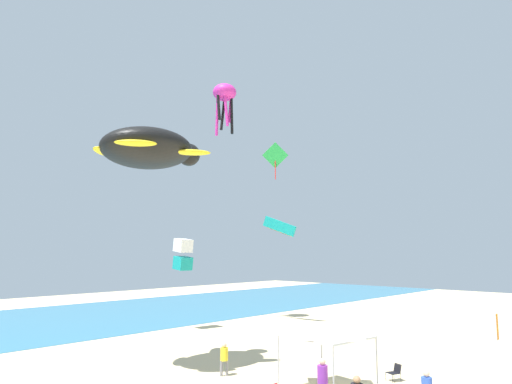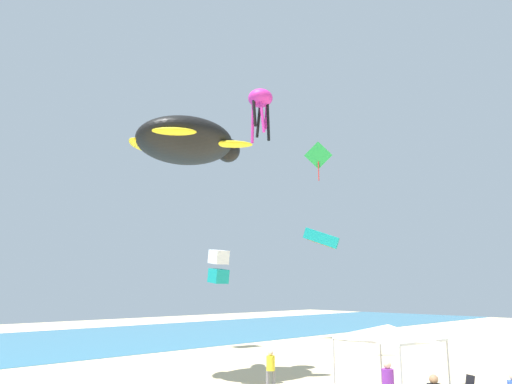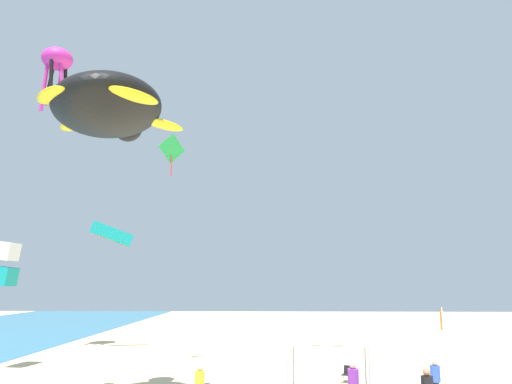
{
  "view_description": "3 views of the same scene",
  "coord_description": "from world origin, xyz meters",
  "px_view_note": "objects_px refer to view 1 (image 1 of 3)",
  "views": [
    {
      "loc": [
        -21.33,
        -9.61,
        6.44
      ],
      "look_at": [
        0.34,
        10.53,
        10.28
      ],
      "focal_mm": 32.51,
      "sensor_mm": 36.0,
      "label": 1
    },
    {
      "loc": [
        -20.92,
        -7.94,
        4.61
      ],
      "look_at": [
        0.34,
        14.32,
        10.74
      ],
      "focal_mm": 33.72,
      "sensor_mm": 36.0,
      "label": 2
    },
    {
      "loc": [
        -25.37,
        5.7,
        5.21
      ],
      "look_at": [
        0.34,
        6.55,
        9.95
      ],
      "focal_mm": 33.87,
      "sensor_mm": 36.0,
      "label": 3
    }
  ],
  "objects_px": {
    "kite_parafoil_teal": "(279,226)",
    "banner_flag": "(498,348)",
    "folding_chair_facing_ocean": "(395,371)",
    "kite_turtle_black": "(150,149)",
    "person_kite_handler": "(224,356)",
    "canopy_tent": "(326,330)",
    "kite_diamond_green": "(275,157)",
    "kite_box_white": "(183,254)",
    "person_watching_sky": "(323,377)",
    "kite_octopus_magenta": "(225,95)"
  },
  "relations": [
    {
      "from": "person_kite_handler",
      "to": "kite_turtle_black",
      "type": "relative_size",
      "value": 0.25
    },
    {
      "from": "kite_box_white",
      "to": "kite_octopus_magenta",
      "type": "bearing_deg",
      "value": 3.64
    },
    {
      "from": "banner_flag",
      "to": "kite_diamond_green",
      "type": "height_order",
      "value": "kite_diamond_green"
    },
    {
      "from": "canopy_tent",
      "to": "kite_box_white",
      "type": "bearing_deg",
      "value": 71.87
    },
    {
      "from": "kite_octopus_magenta",
      "to": "person_watching_sky",
      "type": "bearing_deg",
      "value": -121.61
    },
    {
      "from": "kite_diamond_green",
      "to": "kite_parafoil_teal",
      "type": "bearing_deg",
      "value": 80.89
    },
    {
      "from": "person_kite_handler",
      "to": "kite_octopus_magenta",
      "type": "height_order",
      "value": "kite_octopus_magenta"
    },
    {
      "from": "person_kite_handler",
      "to": "person_watching_sky",
      "type": "relative_size",
      "value": 0.89
    },
    {
      "from": "banner_flag",
      "to": "person_kite_handler",
      "type": "relative_size",
      "value": 2.27
    },
    {
      "from": "person_kite_handler",
      "to": "person_watching_sky",
      "type": "height_order",
      "value": "person_watching_sky"
    },
    {
      "from": "folding_chair_facing_ocean",
      "to": "kite_turtle_black",
      "type": "distance_m",
      "value": 17.67
    },
    {
      "from": "person_watching_sky",
      "to": "kite_turtle_black",
      "type": "height_order",
      "value": "kite_turtle_black"
    },
    {
      "from": "folding_chair_facing_ocean",
      "to": "person_kite_handler",
      "type": "height_order",
      "value": "person_kite_handler"
    },
    {
      "from": "kite_octopus_magenta",
      "to": "banner_flag",
      "type": "bearing_deg",
      "value": -105.16
    },
    {
      "from": "person_watching_sky",
      "to": "kite_parafoil_teal",
      "type": "relative_size",
      "value": 0.57
    },
    {
      "from": "banner_flag",
      "to": "kite_turtle_black",
      "type": "bearing_deg",
      "value": 115.65
    },
    {
      "from": "banner_flag",
      "to": "kite_octopus_magenta",
      "type": "bearing_deg",
      "value": 74.15
    },
    {
      "from": "folding_chair_facing_ocean",
      "to": "kite_turtle_black",
      "type": "relative_size",
      "value": 0.12
    },
    {
      "from": "kite_diamond_green",
      "to": "kite_octopus_magenta",
      "type": "distance_m",
      "value": 13.29
    },
    {
      "from": "kite_diamond_green",
      "to": "kite_turtle_black",
      "type": "height_order",
      "value": "kite_diamond_green"
    },
    {
      "from": "folding_chair_facing_ocean",
      "to": "kite_parafoil_teal",
      "type": "bearing_deg",
      "value": 170.88
    },
    {
      "from": "person_watching_sky",
      "to": "kite_diamond_green",
      "type": "height_order",
      "value": "kite_diamond_green"
    },
    {
      "from": "folding_chair_facing_ocean",
      "to": "kite_octopus_magenta",
      "type": "height_order",
      "value": "kite_octopus_magenta"
    },
    {
      "from": "person_kite_handler",
      "to": "kite_diamond_green",
      "type": "distance_m",
      "value": 15.1
    },
    {
      "from": "kite_diamond_green",
      "to": "folding_chair_facing_ocean",
      "type": "bearing_deg",
      "value": -62.79
    },
    {
      "from": "kite_turtle_black",
      "to": "kite_box_white",
      "type": "relative_size",
      "value": 2.5
    },
    {
      "from": "folding_chair_facing_ocean",
      "to": "kite_octopus_magenta",
      "type": "xyz_separation_m",
      "value": [
        6.82,
        20.03,
        20.93
      ]
    },
    {
      "from": "canopy_tent",
      "to": "kite_turtle_black",
      "type": "bearing_deg",
      "value": 112.73
    },
    {
      "from": "folding_chair_facing_ocean",
      "to": "person_watching_sky",
      "type": "height_order",
      "value": "person_watching_sky"
    },
    {
      "from": "person_kite_handler",
      "to": "kite_parafoil_teal",
      "type": "height_order",
      "value": "kite_parafoil_teal"
    },
    {
      "from": "person_watching_sky",
      "to": "folding_chair_facing_ocean",
      "type": "bearing_deg",
      "value": 143.37
    },
    {
      "from": "person_kite_handler",
      "to": "kite_turtle_black",
      "type": "height_order",
      "value": "kite_turtle_black"
    },
    {
      "from": "person_kite_handler",
      "to": "kite_octopus_magenta",
      "type": "bearing_deg",
      "value": -105.66
    },
    {
      "from": "banner_flag",
      "to": "kite_parafoil_teal",
      "type": "bearing_deg",
      "value": 63.08
    },
    {
      "from": "person_kite_handler",
      "to": "kite_diamond_green",
      "type": "height_order",
      "value": "kite_diamond_green"
    },
    {
      "from": "kite_parafoil_teal",
      "to": "banner_flag",
      "type": "bearing_deg",
      "value": -42.3
    },
    {
      "from": "person_kite_handler",
      "to": "kite_box_white",
      "type": "xyz_separation_m",
      "value": [
        7.4,
        13.03,
        5.25
      ]
    },
    {
      "from": "person_kite_handler",
      "to": "kite_box_white",
      "type": "bearing_deg",
      "value": -92.51
    },
    {
      "from": "kite_diamond_green",
      "to": "kite_box_white",
      "type": "distance_m",
      "value": 12.14
    },
    {
      "from": "kite_diamond_green",
      "to": "kite_box_white",
      "type": "relative_size",
      "value": 1.02
    },
    {
      "from": "folding_chair_facing_ocean",
      "to": "kite_parafoil_teal",
      "type": "relative_size",
      "value": 0.25
    },
    {
      "from": "canopy_tent",
      "to": "kite_diamond_green",
      "type": "xyz_separation_m",
      "value": [
        6.71,
        8.82,
        10.6
      ]
    },
    {
      "from": "banner_flag",
      "to": "person_watching_sky",
      "type": "height_order",
      "value": "banner_flag"
    },
    {
      "from": "canopy_tent",
      "to": "kite_diamond_green",
      "type": "bearing_deg",
      "value": 52.73
    },
    {
      "from": "kite_turtle_black",
      "to": "kite_octopus_magenta",
      "type": "height_order",
      "value": "kite_octopus_magenta"
    },
    {
      "from": "person_kite_handler",
      "to": "kite_diamond_green",
      "type": "bearing_deg",
      "value": -130.98
    },
    {
      "from": "person_watching_sky",
      "to": "kite_box_white",
      "type": "height_order",
      "value": "kite_box_white"
    },
    {
      "from": "banner_flag",
      "to": "kite_octopus_magenta",
      "type": "relative_size",
      "value": 0.77
    },
    {
      "from": "person_kite_handler",
      "to": "kite_box_white",
      "type": "distance_m",
      "value": 15.88
    },
    {
      "from": "person_watching_sky",
      "to": "kite_box_white",
      "type": "bearing_deg",
      "value": -142.11
    }
  ]
}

